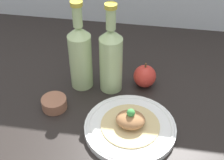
% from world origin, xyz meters
% --- Properties ---
extents(ground_plane, '(1.80, 1.10, 0.04)m').
position_xyz_m(ground_plane, '(0.00, 0.00, -0.02)').
color(ground_plane, black).
extents(plate, '(0.25, 0.25, 0.02)m').
position_xyz_m(plate, '(0.09, -0.06, 0.01)').
color(plate, white).
rests_on(plate, ground_plane).
extents(plated_food, '(0.16, 0.16, 0.06)m').
position_xyz_m(plated_food, '(0.09, -0.06, 0.03)').
color(plated_food, '#D6BC7F').
rests_on(plated_food, plate).
extents(cider_bottle_left, '(0.07, 0.07, 0.28)m').
position_xyz_m(cider_bottle_left, '(-0.08, 0.11, 0.11)').
color(cider_bottle_left, '#B7D18E').
rests_on(cider_bottle_left, ground_plane).
extents(cider_bottle_right, '(0.07, 0.07, 0.28)m').
position_xyz_m(cider_bottle_right, '(0.01, 0.11, 0.11)').
color(cider_bottle_right, '#B7D18E').
rests_on(cider_bottle_right, ground_plane).
extents(apple, '(0.07, 0.07, 0.08)m').
position_xyz_m(apple, '(0.11, 0.14, 0.04)').
color(apple, red).
rests_on(apple, ground_plane).
extents(dipping_bowl, '(0.07, 0.07, 0.03)m').
position_xyz_m(dipping_bowl, '(-0.13, -0.01, 0.02)').
color(dipping_bowl, '#996047').
rests_on(dipping_bowl, ground_plane).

